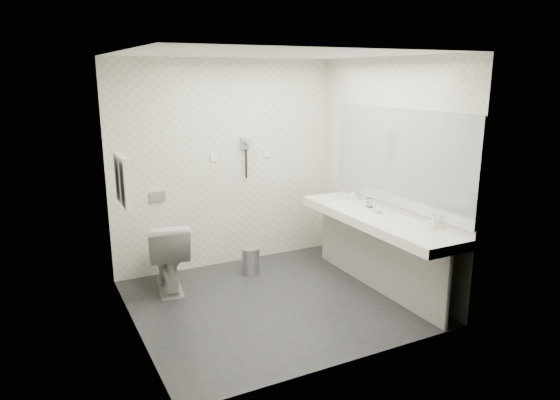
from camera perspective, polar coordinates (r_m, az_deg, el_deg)
floor at (r=5.41m, az=-0.70°, el=-11.37°), size 2.80×2.80×0.00m
ceiling at (r=4.89m, az=-0.79°, el=16.11°), size 2.80×2.80×0.00m
wall_back at (r=6.18m, az=-6.13°, el=3.96°), size 2.80×0.00×2.80m
wall_front at (r=3.92m, az=7.74°, el=-1.99°), size 2.80×0.00×2.80m
wall_left at (r=4.58m, az=-16.65°, el=-0.12°), size 0.00×2.60×2.60m
wall_right at (r=5.75m, az=11.86°, el=2.99°), size 0.00×2.60×2.60m
vanity_counter at (r=5.54m, az=10.70°, el=-2.18°), size 0.55×2.20×0.10m
vanity_panel at (r=5.68m, az=10.71°, el=-6.26°), size 0.03×2.15×0.75m
vanity_post_near at (r=4.99m, az=18.38°, el=-9.71°), size 0.06×0.06×0.75m
vanity_post_far at (r=6.50m, az=5.32°, el=-3.45°), size 0.06×0.06×0.75m
mirror at (r=5.56m, az=13.13°, el=4.63°), size 0.02×2.20×1.05m
basin_near at (r=5.05m, az=15.21°, el=-3.59°), size 0.40×0.31×0.05m
basin_far at (r=6.03m, az=6.96°, el=-0.34°), size 0.40×0.31×0.05m
faucet_near at (r=5.16m, az=16.89°, el=-2.31°), size 0.04×0.04×0.15m
faucet_far at (r=6.12m, az=8.50°, el=0.68°), size 0.04×0.04×0.15m
soap_bottle_a at (r=5.62m, az=10.71°, el=-0.88°), size 0.06×0.06×0.10m
soap_bottle_b at (r=5.60m, az=11.06°, el=-0.94°), size 0.11×0.11×0.10m
glass_left at (r=5.81m, az=10.13°, el=-0.33°), size 0.06×0.06×0.11m
glass_right at (r=5.86m, az=9.90°, el=-0.23°), size 0.06×0.06×0.10m
toilet at (r=5.70m, az=-12.53°, el=-6.08°), size 0.56×0.84×0.79m
flush_plate at (r=5.98m, az=-13.62°, el=0.36°), size 0.18×0.02×0.12m
pedal_bin at (r=6.09m, az=-3.32°, el=-6.88°), size 0.22×0.22×0.30m
bin_lid at (r=6.04m, az=-3.35°, el=-5.49°), size 0.21×0.21×0.02m
towel_rail at (r=5.06m, az=-17.51°, el=4.60°), size 0.02×0.62×0.02m
towel_near at (r=4.96m, az=-16.93°, el=1.88°), size 0.07×0.24×0.48m
towel_far at (r=5.23m, az=-17.50°, el=2.45°), size 0.07×0.24×0.48m
dryer_cradle at (r=6.20m, az=-3.92°, el=6.38°), size 0.10×0.04×0.14m
dryer_barrel at (r=6.14m, az=-3.66°, el=6.59°), size 0.08×0.14×0.08m
dryer_cord at (r=6.23m, az=-3.83°, el=4.09°), size 0.02×0.02×0.35m
switch_plate_a at (r=6.10m, az=-7.43°, el=4.74°), size 0.09×0.02×0.09m
switch_plate_b at (r=6.36m, az=-1.47°, el=5.24°), size 0.09×0.02×0.09m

